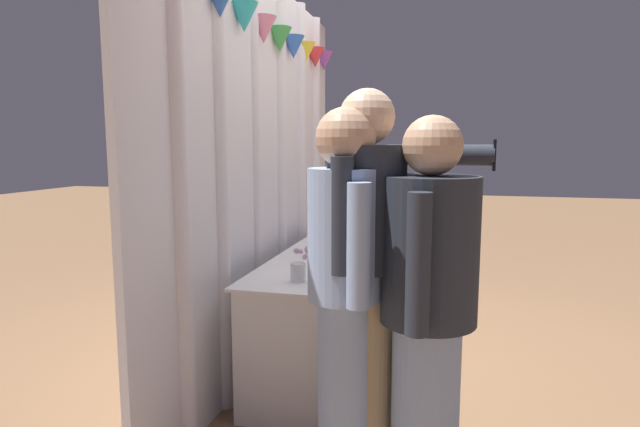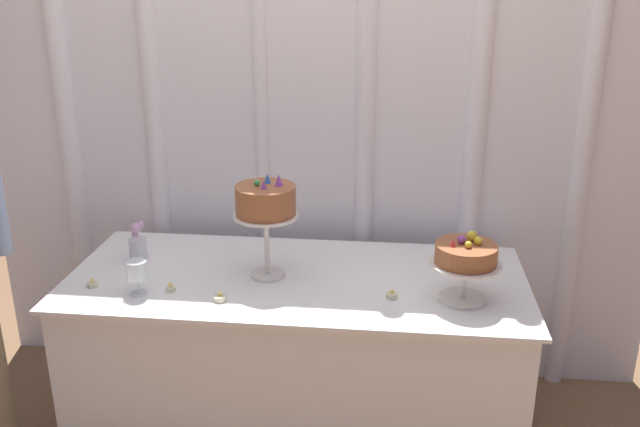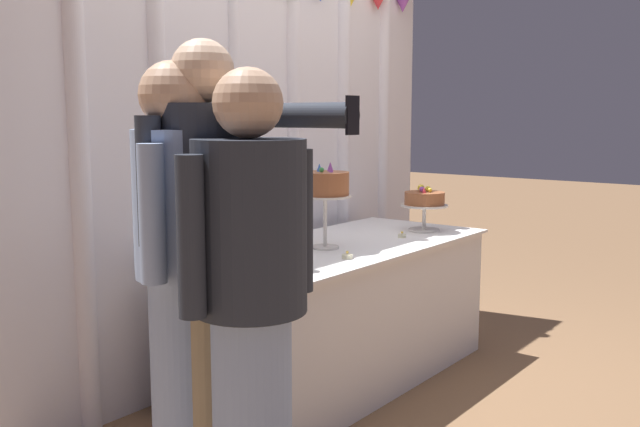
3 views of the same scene
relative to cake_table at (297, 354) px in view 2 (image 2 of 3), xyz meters
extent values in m
cube|color=white|center=(0.00, 0.53, 0.88)|extent=(3.17, 0.04, 2.49)
cylinder|color=white|center=(-1.16, 0.50, 0.88)|extent=(0.09, 0.09, 2.49)
cylinder|color=white|center=(-0.73, 0.50, 0.88)|extent=(0.09, 0.09, 2.49)
cylinder|color=white|center=(-0.23, 0.50, 0.88)|extent=(0.06, 0.06, 2.49)
cylinder|color=white|center=(0.25, 0.50, 0.88)|extent=(0.09, 0.09, 2.49)
cylinder|color=white|center=(0.73, 0.50, 0.88)|extent=(0.09, 0.09, 2.49)
cylinder|color=white|center=(1.20, 0.50, 0.88)|extent=(0.08, 0.08, 2.49)
cube|color=white|center=(0.00, 0.00, -0.01)|extent=(1.81, 0.76, 0.71)
cube|color=white|center=(0.00, 0.00, 0.36)|extent=(1.86, 0.81, 0.01)
cylinder|color=silver|center=(-0.12, -0.01, 0.37)|extent=(0.14, 0.14, 0.01)
cylinder|color=silver|center=(-0.12, -0.01, 0.50)|extent=(0.02, 0.02, 0.25)
cylinder|color=silver|center=(-0.12, -0.01, 0.63)|extent=(0.26, 0.26, 0.01)
cylinder|color=#995633|center=(-0.12, -0.01, 0.69)|extent=(0.24, 0.24, 0.12)
cone|color=purple|center=(-0.06, 0.00, 0.77)|extent=(0.03, 0.03, 0.05)
cone|color=blue|center=(-0.11, 0.03, 0.77)|extent=(0.03, 0.03, 0.04)
sphere|color=green|center=(-0.15, -0.01, 0.76)|extent=(0.02, 0.02, 0.02)
cone|color=purple|center=(-0.12, -0.04, 0.76)|extent=(0.02, 0.02, 0.03)
cylinder|color=silver|center=(0.65, -0.14, 0.37)|extent=(0.18, 0.18, 0.01)
cylinder|color=silver|center=(0.65, -0.14, 0.44)|extent=(0.02, 0.02, 0.13)
cylinder|color=silver|center=(0.65, -0.14, 0.51)|extent=(0.27, 0.27, 0.01)
cylinder|color=#995633|center=(0.65, -0.14, 0.55)|extent=(0.23, 0.23, 0.07)
sphere|color=yellow|center=(0.70, -0.13, 0.61)|extent=(0.03, 0.03, 0.03)
sphere|color=yellow|center=(0.68, -0.10, 0.61)|extent=(0.04, 0.04, 0.04)
sphere|color=purple|center=(0.64, -0.13, 0.61)|extent=(0.03, 0.03, 0.03)
cone|color=#DB333D|center=(0.60, -0.16, 0.61)|extent=(0.02, 0.02, 0.03)
sphere|color=yellow|center=(0.66, -0.17, 0.60)|extent=(0.03, 0.03, 0.03)
cylinder|color=silver|center=(-0.58, -0.22, 0.36)|extent=(0.06, 0.06, 0.00)
cylinder|color=silver|center=(-0.58, -0.22, 0.40)|extent=(0.01, 0.01, 0.06)
cylinder|color=silver|center=(-0.58, -0.22, 0.46)|extent=(0.08, 0.08, 0.07)
cylinder|color=silver|center=(-0.70, 0.09, 0.41)|extent=(0.08, 0.08, 0.10)
sphere|color=#CC9EC6|center=(-0.69, 0.08, 0.52)|extent=(0.03, 0.03, 0.03)
sphere|color=#CC9EC6|center=(-0.69, 0.06, 0.49)|extent=(0.03, 0.03, 0.03)
sphere|color=#CC9EC6|center=(-0.68, 0.11, 0.52)|extent=(0.03, 0.03, 0.03)
sphere|color=#CC9EC6|center=(-0.68, 0.04, 0.53)|extent=(0.04, 0.04, 0.04)
cylinder|color=beige|center=(-0.79, -0.18, 0.37)|extent=(0.04, 0.04, 0.02)
sphere|color=#F9CC4C|center=(-0.79, -0.18, 0.39)|extent=(0.01, 0.01, 0.01)
cylinder|color=beige|center=(-0.47, -0.19, 0.37)|extent=(0.04, 0.04, 0.02)
sphere|color=#F9CC4C|center=(-0.47, -0.19, 0.39)|extent=(0.01, 0.01, 0.01)
cylinder|color=beige|center=(-0.26, -0.25, 0.37)|extent=(0.05, 0.05, 0.02)
sphere|color=#F9CC4C|center=(-0.26, -0.25, 0.39)|extent=(0.01, 0.01, 0.01)
cylinder|color=beige|center=(0.39, -0.15, 0.37)|extent=(0.04, 0.04, 0.02)
sphere|color=#F9CC4C|center=(0.39, -0.15, 0.39)|extent=(0.01, 0.01, 0.01)
camera|label=1|loc=(-3.22, -0.66, 1.07)|focal=29.16mm
camera|label=2|loc=(0.37, -2.49, 1.54)|focal=38.06mm
camera|label=3|loc=(-2.88, -2.12, 1.03)|focal=39.48mm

